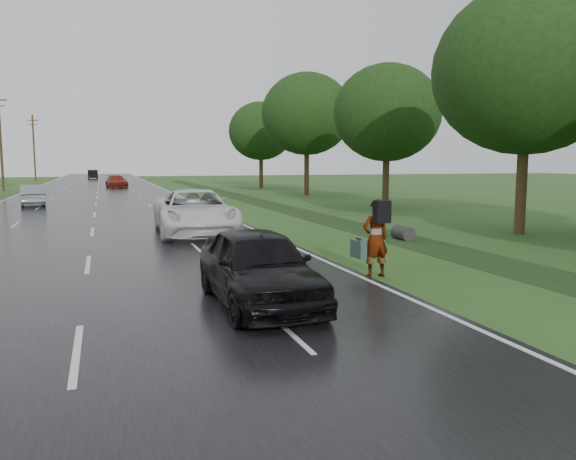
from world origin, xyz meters
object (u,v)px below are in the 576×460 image
(pedestrian, at_px, (375,237))
(white_pickup, at_px, (195,212))
(silver_sedan, at_px, (33,195))
(dark_sedan, at_px, (258,266))

(pedestrian, distance_m, white_pickup, 10.37)
(pedestrian, bearing_deg, silver_sedan, -71.48)
(pedestrian, distance_m, silver_sedan, 30.32)
(white_pickup, xyz_separation_m, dark_sedan, (-0.55, -11.83, -0.11))
(white_pickup, relative_size, silver_sedan, 1.54)
(dark_sedan, relative_size, silver_sedan, 1.11)
(white_pickup, height_order, dark_sedan, white_pickup)
(dark_sedan, bearing_deg, pedestrian, 27.17)
(silver_sedan, bearing_deg, pedestrian, 104.38)
(pedestrian, xyz_separation_m, white_pickup, (-3.12, 9.88, -0.10))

